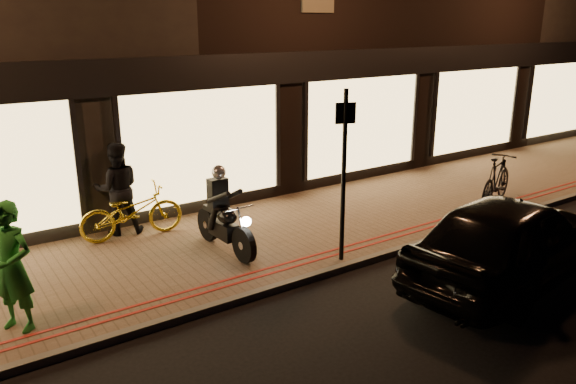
% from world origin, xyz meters
% --- Properties ---
extents(ground, '(90.00, 90.00, 0.00)m').
position_xyz_m(ground, '(0.00, 0.00, 0.00)').
color(ground, black).
rests_on(ground, ground).
extents(sidewalk, '(50.00, 4.00, 0.12)m').
position_xyz_m(sidewalk, '(0.00, 2.00, 0.06)').
color(sidewalk, brown).
rests_on(sidewalk, ground).
extents(kerb_stone, '(50.00, 0.14, 0.12)m').
position_xyz_m(kerb_stone, '(0.00, 0.05, 0.06)').
color(kerb_stone, '#59544C').
rests_on(kerb_stone, ground).
extents(red_kerb_lines, '(50.00, 0.26, 0.01)m').
position_xyz_m(red_kerb_lines, '(0.00, 0.55, 0.12)').
color(red_kerb_lines, maroon).
rests_on(red_kerb_lines, sidewalk).
extents(building_row, '(48.00, 10.11, 8.50)m').
position_xyz_m(building_row, '(-0.00, 8.99, 4.25)').
color(building_row, black).
rests_on(building_row, ground).
extents(motorcycle, '(0.60, 1.94, 1.59)m').
position_xyz_m(motorcycle, '(-0.71, 1.80, 0.73)').
color(motorcycle, black).
rests_on(motorcycle, sidewalk).
extents(sign_post, '(0.34, 0.15, 3.00)m').
position_xyz_m(sign_post, '(0.79, 0.25, 1.80)').
color(sign_post, black).
rests_on(sign_post, sidewalk).
extents(bicycle_gold, '(2.03, 0.87, 1.04)m').
position_xyz_m(bicycle_gold, '(-1.88, 3.37, 0.64)').
color(bicycle_gold, gold).
rests_on(bicycle_gold, sidewalk).
extents(bicycle_dark, '(2.01, 1.17, 1.17)m').
position_xyz_m(bicycle_dark, '(5.66, 0.65, 0.70)').
color(bicycle_dark, black).
rests_on(bicycle_dark, sidewalk).
extents(person_green, '(0.76, 0.79, 1.82)m').
position_xyz_m(person_green, '(-4.34, 0.94, 1.03)').
color(person_green, '#217C29').
rests_on(person_green, sidewalk).
extents(person_dark, '(1.03, 0.89, 1.84)m').
position_xyz_m(person_dark, '(-2.01, 3.73, 1.04)').
color(person_dark, black).
rests_on(person_dark, sidewalk).
extents(parked_car, '(4.65, 2.41, 1.51)m').
position_xyz_m(parked_car, '(2.66, -1.80, 0.76)').
color(parked_car, black).
rests_on(parked_car, ground).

